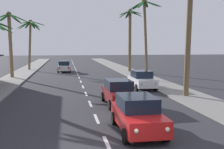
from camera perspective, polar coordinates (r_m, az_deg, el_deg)
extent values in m
cube|color=gray|center=(30.52, 8.51, -1.46)|extent=(3.20, 110.00, 0.14)
cube|color=gray|center=(29.69, -21.49, -2.02)|extent=(3.20, 110.00, 0.14)
cube|color=silver|center=(11.52, -0.97, -14.20)|extent=(0.16, 2.00, 0.01)
cube|color=silver|center=(15.29, -3.22, -9.10)|extent=(0.16, 2.00, 0.01)
cube|color=silver|center=(19.15, -4.54, -6.03)|extent=(0.16, 2.00, 0.01)
cube|color=silver|center=(23.05, -5.41, -3.99)|extent=(0.16, 2.00, 0.01)
cube|color=silver|center=(26.97, -6.02, -2.55)|extent=(0.16, 2.00, 0.01)
cube|color=silver|center=(30.91, -6.47, -1.47)|extent=(0.16, 2.00, 0.01)
cube|color=silver|center=(34.86, -6.83, -0.63)|extent=(0.16, 2.00, 0.01)
cube|color=silver|center=(38.82, -7.11, 0.03)|extent=(0.16, 2.00, 0.01)
cube|color=silver|center=(42.78, -7.33, 0.58)|extent=(0.16, 2.00, 0.01)
cube|color=silver|center=(46.75, -7.52, 1.03)|extent=(0.16, 2.00, 0.01)
cube|color=silver|center=(50.72, -7.68, 1.40)|extent=(0.16, 2.00, 0.01)
cube|color=silver|center=(54.69, -7.82, 1.73)|extent=(0.16, 2.00, 0.01)
cube|color=silver|center=(58.66, -7.94, 2.01)|extent=(0.16, 2.00, 0.01)
cube|color=silver|center=(62.63, -8.04, 2.25)|extent=(0.16, 2.00, 0.01)
cube|color=silver|center=(66.61, -8.13, 2.47)|extent=(0.16, 2.00, 0.01)
cube|color=silver|center=(70.58, -8.21, 2.66)|extent=(0.16, 2.00, 0.01)
cube|color=silver|center=(74.56, -8.29, 2.83)|extent=(0.16, 2.00, 0.01)
cube|color=silver|center=(78.54, -8.35, 2.99)|extent=(0.16, 2.00, 0.01)
cube|color=red|center=(12.87, 5.30, -8.90)|extent=(1.77, 4.30, 0.72)
cube|color=black|center=(12.85, 5.16, -5.80)|extent=(1.60, 2.20, 0.64)
cylinder|color=black|center=(11.93, 11.16, -12.00)|extent=(0.22, 0.64, 0.64)
cylinder|color=black|center=(11.46, 2.86, -12.65)|extent=(0.22, 0.64, 0.64)
cylinder|color=black|center=(14.51, 7.18, -8.68)|extent=(0.22, 0.64, 0.64)
cylinder|color=black|center=(14.12, 0.38, -9.04)|extent=(0.22, 0.64, 0.64)
sphere|color=#F9EFC6|center=(11.04, 11.40, -11.08)|extent=(0.18, 0.18, 0.18)
sphere|color=#F9EFC6|center=(10.68, 5.04, -11.58)|extent=(0.18, 0.18, 0.18)
cube|color=red|center=(15.04, 5.65, -6.33)|extent=(0.24, 0.06, 0.20)
cube|color=red|center=(14.76, 0.66, -6.54)|extent=(0.24, 0.06, 0.20)
cube|color=maroon|center=(18.69, 1.43, -4.20)|extent=(1.89, 4.35, 0.72)
cube|color=black|center=(18.72, 1.33, -2.07)|extent=(1.67, 2.25, 0.64)
cylinder|color=black|center=(17.62, 5.20, -6.04)|extent=(0.24, 0.65, 0.64)
cylinder|color=black|center=(17.22, -0.35, -6.30)|extent=(0.24, 0.65, 0.64)
cylinder|color=black|center=(20.31, 2.93, -4.42)|extent=(0.24, 0.65, 0.64)
cylinder|color=black|center=(19.96, -1.90, -4.60)|extent=(0.24, 0.65, 0.64)
sphere|color=#F9EFC6|center=(16.76, 5.14, -5.12)|extent=(0.18, 0.18, 0.18)
sphere|color=#F9EFC6|center=(16.46, 0.98, -5.31)|extent=(0.18, 0.18, 0.18)
cube|color=red|center=(20.89, 1.90, -2.84)|extent=(0.24, 0.07, 0.20)
cube|color=red|center=(20.64, -1.68, -2.95)|extent=(0.24, 0.07, 0.20)
cube|color=silver|center=(42.78, -9.89, 1.44)|extent=(1.82, 4.32, 0.72)
cube|color=black|center=(42.58, -9.91, 2.34)|extent=(1.63, 2.22, 0.64)
cylinder|color=black|center=(44.22, -11.01, 1.10)|extent=(0.23, 0.64, 0.64)
cylinder|color=black|center=(44.23, -8.78, 1.14)|extent=(0.23, 0.64, 0.64)
cylinder|color=black|center=(41.39, -11.06, 0.77)|extent=(0.23, 0.64, 0.64)
cylinder|color=black|center=(41.41, -8.67, 0.82)|extent=(0.23, 0.64, 0.64)
sphere|color=#B2B2AD|center=(44.93, -10.70, 1.74)|extent=(0.18, 0.18, 0.18)
sphere|color=#B2B2AD|center=(44.94, -9.12, 1.77)|extent=(0.18, 0.18, 0.18)
cube|color=red|center=(40.62, -10.80, 1.33)|extent=(0.24, 0.06, 0.20)
cube|color=red|center=(40.62, -8.94, 1.37)|extent=(0.24, 0.06, 0.20)
cube|color=silver|center=(25.77, 6.20, -1.43)|extent=(1.77, 4.30, 0.72)
cube|color=black|center=(25.84, 6.13, 0.11)|extent=(1.60, 2.20, 0.64)
cylinder|color=black|center=(24.73, 9.01, -2.62)|extent=(0.22, 0.64, 0.64)
cylinder|color=black|center=(24.24, 5.13, -2.74)|extent=(0.22, 0.64, 0.64)
cylinder|color=black|center=(27.41, 7.13, -1.76)|extent=(0.22, 0.64, 0.64)
cylinder|color=black|center=(26.97, 3.62, -1.85)|extent=(0.22, 0.64, 0.64)
sphere|color=#B2B2AD|center=(23.89, 9.04, -1.86)|extent=(0.18, 0.18, 0.18)
sphere|color=#B2B2AD|center=(23.52, 6.17, -1.94)|extent=(0.18, 0.18, 0.18)
cube|color=red|center=(28.00, 6.32, -0.64)|extent=(0.24, 0.06, 0.20)
cube|color=red|center=(27.67, 3.69, -0.69)|extent=(0.24, 0.06, 0.20)
ellipsoid|color=#2D702D|center=(24.70, -22.21, 9.26)|extent=(2.14, 0.49, 1.30)
ellipsoid|color=#2D702D|center=(25.32, -22.15, 9.68)|extent=(2.13, 1.63, 0.86)
cylinder|color=brown|center=(35.90, -20.24, 5.41)|extent=(0.53, 0.40, 7.73)
ellipsoid|color=#236028|center=(35.68, -18.78, 11.03)|extent=(2.39, 0.79, 1.14)
ellipsoid|color=#236028|center=(36.93, -19.35, 10.80)|extent=(1.53, 2.23, 1.17)
ellipsoid|color=#236028|center=(37.19, -21.29, 10.96)|extent=(1.71, 2.26, 0.84)
ellipsoid|color=#236028|center=(35.39, -21.84, 10.63)|extent=(1.67, 1.92, 1.53)
ellipsoid|color=#236028|center=(34.95, -19.91, 11.28)|extent=(1.54, 2.31, 0.92)
sphere|color=#4C4223|center=(36.11, -20.57, 11.62)|extent=(0.60, 0.60, 0.60)
cylinder|color=brown|center=(46.89, -16.63, 5.63)|extent=(0.78, 0.36, 7.84)
ellipsoid|color=#236028|center=(46.59, -15.09, 10.18)|extent=(2.47, 0.99, 0.84)
ellipsoid|color=#236028|center=(47.69, -15.56, 9.65)|extent=(1.70, 1.91, 1.52)
ellipsoid|color=#236028|center=(48.07, -16.07, 9.80)|extent=(0.83, 2.37, 1.20)
ellipsoid|color=#236028|center=(48.04, -17.02, 9.78)|extent=(1.50, 2.23, 1.19)
ellipsoid|color=#236028|center=(47.42, -17.68, 9.66)|extent=(2.23, 1.02, 1.45)
ellipsoid|color=#236028|center=(47.00, -17.85, 9.76)|extent=(2.30, 0.66, 1.34)
ellipsoid|color=#236028|center=(45.99, -17.35, 10.28)|extent=(1.46, 2.40, 0.68)
ellipsoid|color=#236028|center=(45.80, -16.27, 10.32)|extent=(1.05, 2.50, 0.70)
ellipsoid|color=#236028|center=(46.05, -15.70, 9.99)|extent=(1.81, 2.03, 1.21)
sphere|color=#4C4223|center=(47.03, -16.51, 10.47)|extent=(0.60, 0.60, 0.60)
cylinder|color=brown|center=(21.88, 15.50, 7.01)|extent=(0.58, 0.41, 8.93)
cylinder|color=brown|center=(31.52, 7.00, 6.73)|extent=(0.74, 0.29, 8.85)
ellipsoid|color=#236028|center=(31.86, 8.46, 14.27)|extent=(2.00, 0.82, 0.80)
ellipsoid|color=#236028|center=(32.76, 7.03, 14.22)|extent=(1.26, 1.96, 0.61)
ellipsoid|color=#236028|center=(32.39, 5.41, 14.04)|extent=(1.38, 1.82, 0.94)
ellipsoid|color=#236028|center=(31.69, 5.07, 14.02)|extent=(1.86, 0.71, 1.14)
ellipsoid|color=#236028|center=(30.97, 6.03, 14.22)|extent=(1.47, 1.66, 1.12)
ellipsoid|color=#236028|center=(31.24, 8.09, 14.32)|extent=(1.47, 1.77, 0.92)
sphere|color=#4C4223|center=(31.84, 6.70, 14.81)|extent=(0.60, 0.60, 0.60)
cylinder|color=brown|center=(41.71, 3.71, 6.71)|extent=(0.43, 0.43, 9.08)
ellipsoid|color=#1E5123|center=(42.04, 4.96, 12.44)|extent=(1.85, 0.69, 1.00)
ellipsoid|color=#1E5123|center=(42.79, 4.47, 12.63)|extent=(1.68, 1.62, 0.57)
ellipsoid|color=#1E5123|center=(42.75, 3.30, 12.28)|extent=(0.68, 1.81, 1.09)
ellipsoid|color=#1E5123|center=(42.50, 2.65, 12.61)|extent=(1.63, 1.64, 0.68)
ellipsoid|color=#1E5123|center=(41.97, 2.59, 12.35)|extent=(1.77, 0.78, 1.17)
ellipsoid|color=#1E5123|center=(41.20, 3.08, 12.76)|extent=(1.60, 1.65, 0.76)
ellipsoid|color=#1E5123|center=(41.11, 4.09, 12.74)|extent=(0.46, 1.89, 0.81)
ellipsoid|color=#1E5123|center=(41.58, 4.92, 12.70)|extent=(1.71, 1.53, 0.74)
sphere|color=#4C4223|center=(42.02, 3.75, 12.98)|extent=(0.60, 0.60, 0.60)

